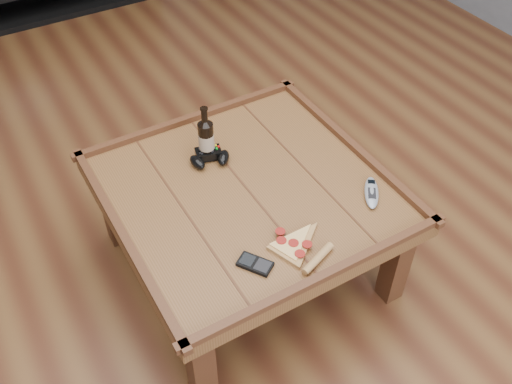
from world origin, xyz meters
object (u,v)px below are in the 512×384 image
beer_bottle (206,138)px  game_controller (210,157)px  coffee_table (247,200)px  pizza_slice (297,247)px  smartphone (255,264)px  remote_control (371,192)px

beer_bottle → game_controller: 0.08m
coffee_table → pizza_slice: pizza_slice is taller
coffee_table → game_controller: (-0.05, 0.21, 0.08)m
smartphone → remote_control: bearing=-26.3°
pizza_slice → remote_control: pizza_slice is taller
coffee_table → beer_bottle: 0.29m
pizza_slice → coffee_table: bearing=69.6°
coffee_table → beer_bottle: size_ratio=4.38×
game_controller → smartphone: (-0.11, -0.54, -0.01)m
smartphone → coffee_table: bearing=30.9°
coffee_table → pizza_slice: size_ratio=3.35×
beer_bottle → remote_control: bearing=-49.6°
coffee_table → beer_bottle: (-0.04, 0.24, 0.15)m
coffee_table → smartphone: 0.37m
coffee_table → pizza_slice: 0.34m
game_controller → coffee_table: bearing=-62.0°
beer_bottle → game_controller: bearing=-99.9°
coffee_table → pizza_slice: (0.00, -0.34, 0.07)m
beer_bottle → smartphone: beer_bottle is taller
smartphone → game_controller: bearing=45.1°
pizza_slice → smartphone: pizza_slice is taller
beer_bottle → pizza_slice: size_ratio=0.77×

